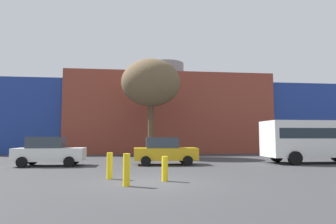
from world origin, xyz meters
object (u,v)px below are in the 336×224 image
object	(u,v)px
bollard_yellow_1	(110,166)
bollard_yellow_2	(127,170)
bare_tree_0	(151,83)
white_bus	(317,138)
parked_car_1	(49,151)
bollard_yellow_0	(165,169)
parked_car_2	(164,151)

from	to	relation	value
bollard_yellow_1	bollard_yellow_2	distance (m)	1.99
bare_tree_0	white_bus	bearing A→B (deg)	-33.45
white_bus	bollard_yellow_1	size ratio (longest dim) A/B	6.44
white_bus	bollard_yellow_1	distance (m)	14.13
bare_tree_0	bollard_yellow_2	size ratio (longest dim) A/B	7.49
parked_car_1	white_bus	distance (m)	16.79
parked_car_1	white_bus	xyz separation A→B (m)	(16.77, -0.07, 0.78)
white_bus	bollard_yellow_0	world-z (taller)	white_bus
bollard_yellow_0	bollard_yellow_2	xyz separation A→B (m)	(-1.43, -1.02, 0.09)
bollard_yellow_0	bollard_yellow_1	bearing A→B (deg)	158.74
bare_tree_0	parked_car_2	bearing A→B (deg)	-86.20
parked_car_1	bollard_yellow_0	distance (m)	9.13
parked_car_2	bollard_yellow_1	distance (m)	6.58
bare_tree_0	bollard_yellow_1	xyz separation A→B (m)	(-2.39, -12.75, -5.74)
parked_car_1	bollard_yellow_1	distance (m)	7.14
parked_car_1	bollard_yellow_2	world-z (taller)	parked_car_1
parked_car_2	parked_car_1	bearing A→B (deg)	180.00
white_bus	bollard_yellow_1	world-z (taller)	white_bus
parked_car_1	bollard_yellow_1	bearing A→B (deg)	-56.22
bollard_yellow_1	bare_tree_0	bearing A→B (deg)	79.40
parked_car_1	bollard_yellow_1	world-z (taller)	parked_car_1
parked_car_2	bollard_yellow_2	size ratio (longest dim) A/B	3.45
white_bus	bollard_yellow_2	xyz separation A→B (m)	(-12.09, -7.72, -1.06)
bollard_yellow_1	bollard_yellow_2	bearing A→B (deg)	-68.90
bollard_yellow_0	bollard_yellow_1	size ratio (longest dim) A/B	0.89
parked_car_1	parked_car_2	xyz separation A→B (m)	(6.81, -0.00, -0.02)
parked_car_2	bollard_yellow_2	world-z (taller)	parked_car_2
parked_car_1	bollard_yellow_0	world-z (taller)	parked_car_1
bollard_yellow_0	bollard_yellow_2	distance (m)	1.76
parked_car_1	bare_tree_0	world-z (taller)	bare_tree_0
white_bus	bollard_yellow_2	bearing A→B (deg)	-147.43
parked_car_2	bollard_yellow_0	xyz separation A→B (m)	(-0.69, -6.77, -0.36)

